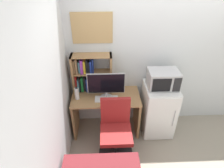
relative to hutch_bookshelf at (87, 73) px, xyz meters
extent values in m
cube|color=silver|center=(1.69, 0.12, 0.22)|extent=(6.40, 0.04, 2.60)
cube|color=silver|center=(-0.33, -1.50, 0.22)|extent=(0.04, 4.40, 2.60)
cube|color=#997047|center=(0.29, -0.18, -0.35)|extent=(1.11, 0.57, 0.03)
cube|color=#997047|center=(-0.24, -0.18, -0.72)|extent=(0.04, 0.51, 0.72)
cube|color=#997047|center=(0.83, -0.18, -0.72)|extent=(0.04, 0.51, 0.72)
cube|color=#997047|center=(-0.22, -0.01, -0.01)|extent=(0.03, 0.22, 0.65)
cube|color=#997047|center=(0.38, -0.01, -0.01)|extent=(0.03, 0.22, 0.65)
cube|color=#997047|center=(0.08, -0.01, 0.31)|extent=(0.64, 0.22, 0.01)
cube|color=#997047|center=(0.08, -0.01, 0.02)|extent=(0.57, 0.22, 0.01)
cube|color=#B21E1E|center=(-0.19, 0.01, -0.19)|extent=(0.03, 0.14, 0.30)
cube|color=teal|center=(-0.16, 0.01, -0.22)|extent=(0.03, 0.15, 0.23)
cube|color=black|center=(-0.13, 0.01, -0.21)|extent=(0.02, 0.15, 0.25)
cube|color=#197233|center=(-0.09, 0.01, -0.20)|extent=(0.04, 0.14, 0.26)
cube|color=black|center=(-0.05, 0.02, -0.20)|extent=(0.03, 0.13, 0.28)
cube|color=navy|center=(-0.02, 0.01, -0.22)|extent=(0.02, 0.16, 0.24)
cube|color=#197233|center=(0.01, 0.00, -0.19)|extent=(0.02, 0.17, 0.28)
cube|color=black|center=(0.04, 0.01, -0.18)|extent=(0.03, 0.17, 0.31)
cube|color=brown|center=(-0.19, 0.01, 0.13)|extent=(0.03, 0.17, 0.22)
cube|color=brown|center=(-0.15, 0.00, 0.15)|extent=(0.03, 0.18, 0.25)
cube|color=teal|center=(-0.11, 0.01, 0.12)|extent=(0.03, 0.14, 0.19)
cube|color=purple|center=(-0.07, 0.00, 0.14)|extent=(0.04, 0.19, 0.23)
cube|color=gold|center=(-0.03, 0.01, 0.12)|extent=(0.03, 0.16, 0.20)
cube|color=black|center=(0.01, 0.01, 0.13)|extent=(0.03, 0.14, 0.22)
cube|color=black|center=(0.04, 0.01, 0.12)|extent=(0.02, 0.14, 0.19)
cube|color=navy|center=(0.07, 0.00, 0.13)|extent=(0.03, 0.18, 0.21)
cube|color=navy|center=(0.10, 0.01, 0.14)|extent=(0.02, 0.14, 0.23)
cylinder|color=#B7B7BC|center=(0.30, -0.24, -0.33)|extent=(0.22, 0.22, 0.02)
cylinder|color=#B7B7BC|center=(0.30, -0.24, -0.27)|extent=(0.04, 0.04, 0.10)
cube|color=#B7B7BC|center=(0.30, -0.24, -0.06)|extent=(0.58, 0.01, 0.35)
cube|color=black|center=(0.30, -0.24, -0.06)|extent=(0.56, 0.02, 0.32)
cube|color=silver|center=(0.31, -0.28, -0.33)|extent=(0.37, 0.16, 0.02)
ellipsoid|color=black|center=(0.64, -0.29, -0.32)|extent=(0.06, 0.09, 0.03)
cylinder|color=silver|center=(-0.16, -0.24, -0.24)|extent=(0.07, 0.07, 0.20)
cylinder|color=black|center=(-0.16, -0.24, -0.13)|extent=(0.04, 0.04, 0.02)
cube|color=white|center=(1.19, -0.21, -0.62)|extent=(0.51, 0.54, 0.92)
cube|color=white|center=(1.19, -0.49, -0.62)|extent=(0.49, 0.01, 0.88)
cylinder|color=#B2B2B7|center=(1.37, -0.50, -0.58)|extent=(0.01, 0.01, 0.32)
cube|color=#ADADB2|center=(1.19, -0.21, -0.02)|extent=(0.46, 0.33, 0.29)
cube|color=black|center=(1.12, -0.38, -0.02)|extent=(0.28, 0.01, 0.22)
cube|color=black|center=(1.35, -0.38, -0.02)|extent=(0.11, 0.01, 0.23)
cylinder|color=black|center=(0.43, -0.72, -1.06)|extent=(0.53, 0.53, 0.04)
cylinder|color=black|center=(0.43, -0.72, -0.86)|extent=(0.04, 0.04, 0.41)
cube|color=maroon|center=(0.43, -0.72, -0.63)|extent=(0.46, 0.46, 0.07)
cube|color=maroon|center=(0.43, -0.51, -0.37)|extent=(0.44, 0.06, 0.46)
cube|color=tan|center=(0.12, 0.09, 0.70)|extent=(0.60, 0.02, 0.45)
camera|label=1|loc=(0.30, -2.68, 1.50)|focal=30.30mm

